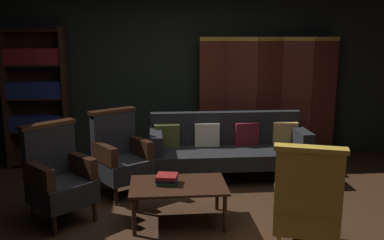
{
  "coord_description": "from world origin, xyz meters",
  "views": [
    {
      "loc": [
        -0.42,
        -4.01,
        1.97
      ],
      "look_at": [
        0.0,
        0.8,
        0.95
      ],
      "focal_mm": 39.05,
      "sensor_mm": 36.0,
      "label": 1
    }
  ],
  "objects_px": {
    "armchair_wing_right": "(120,155)",
    "book_green_cloth": "(167,182)",
    "folding_screen": "(269,98)",
    "bookshelf": "(37,94)",
    "velvet_couch": "(228,145)",
    "coffee_table": "(178,188)",
    "armchair_wing_left": "(58,176)",
    "book_red_leather": "(167,176)",
    "book_navy_cloth": "(167,179)",
    "armchair_gilt_accent": "(307,201)"
  },
  "relations": [
    {
      "from": "armchair_wing_right",
      "to": "book_green_cloth",
      "type": "relative_size",
      "value": 5.26
    },
    {
      "from": "folding_screen",
      "to": "bookshelf",
      "type": "distance_m",
      "value": 3.46
    },
    {
      "from": "velvet_couch",
      "to": "coffee_table",
      "type": "distance_m",
      "value": 1.56
    },
    {
      "from": "armchair_wing_left",
      "to": "book_red_leather",
      "type": "height_order",
      "value": "armchair_wing_left"
    },
    {
      "from": "coffee_table",
      "to": "velvet_couch",
      "type": "bearing_deg",
      "value": 60.96
    },
    {
      "from": "armchair_wing_left",
      "to": "book_navy_cloth",
      "type": "height_order",
      "value": "armchair_wing_left"
    },
    {
      "from": "armchair_wing_right",
      "to": "coffee_table",
      "type": "bearing_deg",
      "value": -52.61
    },
    {
      "from": "coffee_table",
      "to": "armchair_wing_right",
      "type": "bearing_deg",
      "value": 127.39
    },
    {
      "from": "velvet_couch",
      "to": "coffee_table",
      "type": "bearing_deg",
      "value": -119.04
    },
    {
      "from": "folding_screen",
      "to": "book_red_leather",
      "type": "xyz_separation_m",
      "value": [
        -1.63,
        -2.06,
        -0.48
      ]
    },
    {
      "from": "armchair_wing_right",
      "to": "velvet_couch",
      "type": "bearing_deg",
      "value": 19.28
    },
    {
      "from": "armchair_gilt_accent",
      "to": "book_red_leather",
      "type": "distance_m",
      "value": 1.43
    },
    {
      "from": "coffee_table",
      "to": "book_navy_cloth",
      "type": "distance_m",
      "value": 0.15
    },
    {
      "from": "bookshelf",
      "to": "book_red_leather",
      "type": "height_order",
      "value": "bookshelf"
    },
    {
      "from": "bookshelf",
      "to": "coffee_table",
      "type": "bearing_deg",
      "value": -47.22
    },
    {
      "from": "velvet_couch",
      "to": "armchair_wing_right",
      "type": "relative_size",
      "value": 2.04
    },
    {
      "from": "coffee_table",
      "to": "armchair_wing_right",
      "type": "distance_m",
      "value": 1.1
    },
    {
      "from": "armchair_wing_right",
      "to": "book_red_leather",
      "type": "relative_size",
      "value": 4.92
    },
    {
      "from": "bookshelf",
      "to": "book_navy_cloth",
      "type": "height_order",
      "value": "bookshelf"
    },
    {
      "from": "armchair_wing_left",
      "to": "book_red_leather",
      "type": "distance_m",
      "value": 1.15
    },
    {
      "from": "armchair_wing_right",
      "to": "book_navy_cloth",
      "type": "height_order",
      "value": "armchair_wing_right"
    },
    {
      "from": "folding_screen",
      "to": "book_green_cloth",
      "type": "bearing_deg",
      "value": -128.39
    },
    {
      "from": "velvet_couch",
      "to": "book_red_leather",
      "type": "relative_size",
      "value": 10.03
    },
    {
      "from": "armchair_gilt_accent",
      "to": "armchair_wing_right",
      "type": "relative_size",
      "value": 1.0
    },
    {
      "from": "armchair_gilt_accent",
      "to": "book_red_leather",
      "type": "bearing_deg",
      "value": 149.3
    },
    {
      "from": "coffee_table",
      "to": "armchair_wing_left",
      "type": "xyz_separation_m",
      "value": [
        -1.25,
        0.16,
        0.12
      ]
    },
    {
      "from": "coffee_table",
      "to": "armchair_wing_left",
      "type": "bearing_deg",
      "value": 172.54
    },
    {
      "from": "armchair_gilt_accent",
      "to": "book_green_cloth",
      "type": "height_order",
      "value": "armchair_gilt_accent"
    },
    {
      "from": "armchair_wing_left",
      "to": "bookshelf",
      "type": "bearing_deg",
      "value": 109.65
    },
    {
      "from": "velvet_couch",
      "to": "armchair_gilt_accent",
      "type": "relative_size",
      "value": 2.04
    },
    {
      "from": "armchair_gilt_accent",
      "to": "book_navy_cloth",
      "type": "bearing_deg",
      "value": 149.3
    },
    {
      "from": "folding_screen",
      "to": "coffee_table",
      "type": "height_order",
      "value": "folding_screen"
    },
    {
      "from": "folding_screen",
      "to": "coffee_table",
      "type": "relative_size",
      "value": 2.16
    },
    {
      "from": "armchair_wing_right",
      "to": "book_green_cloth",
      "type": "distance_m",
      "value": 1.01
    },
    {
      "from": "velvet_couch",
      "to": "armchair_wing_left",
      "type": "relative_size",
      "value": 2.04
    },
    {
      "from": "book_navy_cloth",
      "to": "book_red_leather",
      "type": "distance_m",
      "value": 0.03
    },
    {
      "from": "bookshelf",
      "to": "armchair_wing_left",
      "type": "xyz_separation_m",
      "value": [
        0.69,
        -1.94,
        -0.59
      ]
    },
    {
      "from": "bookshelf",
      "to": "armchair_wing_right",
      "type": "distance_m",
      "value": 1.87
    },
    {
      "from": "book_green_cloth",
      "to": "book_red_leather",
      "type": "relative_size",
      "value": 0.94
    },
    {
      "from": "folding_screen",
      "to": "velvet_couch",
      "type": "xyz_separation_m",
      "value": [
        -0.76,
        -0.71,
        -0.53
      ]
    },
    {
      "from": "bookshelf",
      "to": "book_green_cloth",
      "type": "distance_m",
      "value": 2.84
    },
    {
      "from": "armchair_wing_left",
      "to": "book_red_leather",
      "type": "bearing_deg",
      "value": -7.13
    },
    {
      "from": "armchair_gilt_accent",
      "to": "book_green_cloth",
      "type": "bearing_deg",
      "value": 149.3
    },
    {
      "from": "book_navy_cloth",
      "to": "book_green_cloth",
      "type": "bearing_deg",
      "value": -90.0
    },
    {
      "from": "armchair_wing_right",
      "to": "book_red_leather",
      "type": "xyz_separation_m",
      "value": [
        0.55,
        -0.84,
        0.01
      ]
    },
    {
      "from": "armchair_wing_right",
      "to": "book_red_leather",
      "type": "bearing_deg",
      "value": -57.09
    },
    {
      "from": "folding_screen",
      "to": "armchair_gilt_accent",
      "type": "bearing_deg",
      "value": -98.14
    },
    {
      "from": "armchair_gilt_accent",
      "to": "book_navy_cloth",
      "type": "distance_m",
      "value": 1.43
    },
    {
      "from": "bookshelf",
      "to": "folding_screen",
      "type": "bearing_deg",
      "value": -0.37
    },
    {
      "from": "bookshelf",
      "to": "velvet_couch",
      "type": "xyz_separation_m",
      "value": [
        2.7,
        -0.74,
        -0.63
      ]
    }
  ]
}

